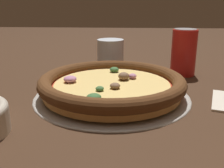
% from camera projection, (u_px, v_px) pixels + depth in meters
% --- Properties ---
extents(ground_plane, '(3.00, 3.00, 0.00)m').
position_uv_depth(ground_plane, '(112.00, 96.00, 0.56)').
color(ground_plane, '#3D2616').
extents(pizza_tray, '(0.33, 0.33, 0.01)m').
position_uv_depth(pizza_tray, '(112.00, 95.00, 0.55)').
color(pizza_tray, '#B7B2A8').
rests_on(pizza_tray, ground_plane).
extents(pizza, '(0.31, 0.31, 0.04)m').
position_uv_depth(pizza, '(112.00, 84.00, 0.55)').
color(pizza, tan).
rests_on(pizza, pizza_tray).
extents(drinking_cup, '(0.08, 0.08, 0.08)m').
position_uv_depth(drinking_cup, '(110.00, 53.00, 0.80)').
color(drinking_cup, silver).
rests_on(drinking_cup, ground_plane).
extents(beverage_can, '(0.07, 0.07, 0.12)m').
position_uv_depth(beverage_can, '(184.00, 52.00, 0.70)').
color(beverage_can, red).
rests_on(beverage_can, ground_plane).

